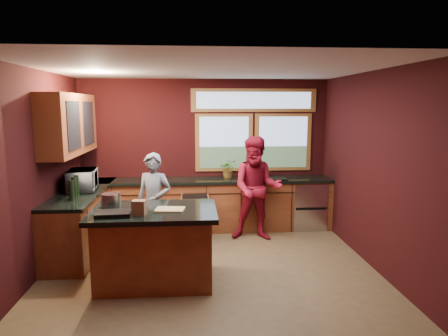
{
  "coord_description": "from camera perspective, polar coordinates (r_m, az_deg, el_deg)",
  "views": [
    {
      "loc": [
        -0.22,
        -5.31,
        2.23
      ],
      "look_at": [
        0.23,
        0.4,
        1.33
      ],
      "focal_mm": 32.0,
      "sensor_mm": 36.0,
      "label": 1
    }
  ],
  "objects": [
    {
      "name": "black_tray",
      "position": [
        4.89,
        -15.52,
        -6.3
      ],
      "size": [
        0.42,
        0.3,
        0.05
      ],
      "primitive_type": "cube",
      "rotation": [
        0.0,
        0.0,
        0.06
      ],
      "color": "black",
      "rests_on": "island"
    },
    {
      "name": "back_counter",
      "position": [
        7.24,
        -1.01,
        -5.16
      ],
      "size": [
        4.5,
        0.64,
        0.93
      ],
      "color": "#552914",
      "rests_on": "floor"
    },
    {
      "name": "cutting_board",
      "position": [
        5.01,
        -7.72,
        -5.88
      ],
      "size": [
        0.38,
        0.29,
        0.02
      ],
      "primitive_type": "cube",
      "rotation": [
        0.0,
        0.0,
        -0.13
      ],
      "color": "tan",
      "rests_on": "island"
    },
    {
      "name": "potted_plant",
      "position": [
        7.18,
        0.63,
        -0.12
      ],
      "size": [
        0.3,
        0.26,
        0.34
      ],
      "primitive_type": "imported",
      "color": "#999999",
      "rests_on": "back_counter"
    },
    {
      "name": "person_grey",
      "position": [
        6.16,
        -9.98,
        -4.95
      ],
      "size": [
        0.65,
        0.53,
        1.53
      ],
      "primitive_type": "imported",
      "rotation": [
        0.0,
        0.0,
        -0.33
      ],
      "color": "slate",
      "rests_on": "floor"
    },
    {
      "name": "stock_pot",
      "position": [
        5.28,
        -15.8,
        -4.48
      ],
      "size": [
        0.24,
        0.24,
        0.18
      ],
      "primitive_type": "cylinder",
      "color": "#A7A7AB",
      "rests_on": "island"
    },
    {
      "name": "floor",
      "position": [
        5.77,
        -1.99,
        -13.81
      ],
      "size": [
        4.5,
        4.5,
        0.0
      ],
      "primitive_type": "plane",
      "color": "brown",
      "rests_on": "ground"
    },
    {
      "name": "room_shell",
      "position": [
        5.66,
        -8.29,
        4.49
      ],
      "size": [
        4.52,
        4.02,
        2.71
      ],
      "color": "black",
      "rests_on": "ground"
    },
    {
      "name": "microwave",
      "position": [
        6.5,
        -19.55,
        -1.64
      ],
      "size": [
        0.46,
        0.63,
        0.33
      ],
      "primitive_type": "imported",
      "rotation": [
        0.0,
        0.0,
        1.69
      ],
      "color": "#999999",
      "rests_on": "left_counter"
    },
    {
      "name": "paper_bag",
      "position": [
        4.83,
        -12.04,
        -5.58
      ],
      "size": [
        0.16,
        0.14,
        0.18
      ],
      "primitive_type": "cube",
      "rotation": [
        0.0,
        0.0,
        -0.14
      ],
      "color": "brown",
      "rests_on": "island"
    },
    {
      "name": "island",
      "position": [
        5.21,
        -9.82,
        -10.82
      ],
      "size": [
        1.55,
        1.05,
        0.95
      ],
      "color": "#552914",
      "rests_on": "floor"
    },
    {
      "name": "paper_towel",
      "position": [
        7.19,
        4.44,
        -0.36
      ],
      "size": [
        0.12,
        0.12,
        0.28
      ],
      "primitive_type": "cylinder",
      "color": "white",
      "rests_on": "back_counter"
    },
    {
      "name": "person_red",
      "position": [
        6.64,
        4.72,
        -2.93
      ],
      "size": [
        0.94,
        0.79,
        1.73
      ],
      "primitive_type": "imported",
      "rotation": [
        0.0,
        0.0,
        -0.17
      ],
      "color": "maroon",
      "rests_on": "floor"
    },
    {
      "name": "left_counter",
      "position": [
        6.64,
        -19.54,
        -6.98
      ],
      "size": [
        0.64,
        2.3,
        0.93
      ],
      "color": "#552914",
      "rests_on": "floor"
    }
  ]
}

